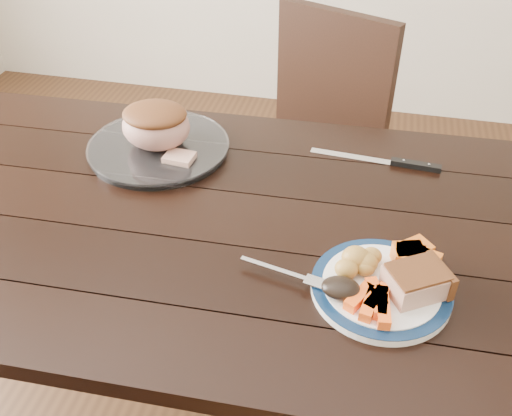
% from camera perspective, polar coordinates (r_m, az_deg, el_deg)
% --- Properties ---
extents(ground, '(4.00, 4.00, 0.00)m').
position_cam_1_polar(ground, '(1.81, -2.48, -19.63)').
color(ground, '#472B16').
rests_on(ground, ground).
extents(dining_table, '(1.63, 0.95, 0.75)m').
position_cam_1_polar(dining_table, '(1.30, -3.25, -3.95)').
color(dining_table, black).
rests_on(dining_table, ground).
extents(chair_far, '(0.56, 0.56, 0.93)m').
position_cam_1_polar(chair_far, '(1.95, 5.66, 6.77)').
color(chair_far, black).
rests_on(chair_far, ground).
extents(dinner_plate, '(0.26, 0.26, 0.02)m').
position_cam_1_polar(dinner_plate, '(1.09, 12.37, -7.87)').
color(dinner_plate, white).
rests_on(dinner_plate, dining_table).
extents(plate_rim, '(0.26, 0.26, 0.02)m').
position_cam_1_polar(plate_rim, '(1.09, 12.43, -7.56)').
color(plate_rim, '#0C213F').
rests_on(plate_rim, dinner_plate).
extents(serving_platter, '(0.35, 0.35, 0.02)m').
position_cam_1_polar(serving_platter, '(1.47, -9.69, 5.88)').
color(serving_platter, white).
rests_on(serving_platter, dining_table).
extents(pork_slice, '(0.13, 0.12, 0.05)m').
position_cam_1_polar(pork_slice, '(1.07, 15.69, -7.13)').
color(pork_slice, tan).
rests_on(pork_slice, dinner_plate).
extents(roasted_potatoes, '(0.09, 0.09, 0.05)m').
position_cam_1_polar(roasted_potatoes, '(1.09, 10.30, -5.32)').
color(roasted_potatoes, gold).
rests_on(roasted_potatoes, dinner_plate).
extents(carrot_batons, '(0.08, 0.11, 0.02)m').
position_cam_1_polar(carrot_batons, '(1.04, 11.73, -9.14)').
color(carrot_batons, '#FF5915').
rests_on(carrot_batons, dinner_plate).
extents(pumpkin_wedges, '(0.09, 0.09, 0.04)m').
position_cam_1_polar(pumpkin_wedges, '(1.12, 15.52, -4.77)').
color(pumpkin_wedges, orange).
rests_on(pumpkin_wedges, dinner_plate).
extents(dark_mushroom, '(0.07, 0.05, 0.03)m').
position_cam_1_polar(dark_mushroom, '(1.04, 8.48, -7.92)').
color(dark_mushroom, black).
rests_on(dark_mushroom, dinner_plate).
extents(fork, '(0.18, 0.06, 0.00)m').
position_cam_1_polar(fork, '(1.08, 3.45, -6.65)').
color(fork, silver).
rests_on(fork, dinner_plate).
extents(roast_joint, '(0.17, 0.15, 0.11)m').
position_cam_1_polar(roast_joint, '(1.44, -9.95, 8.02)').
color(roast_joint, tan).
rests_on(roast_joint, serving_platter).
extents(cut_slice, '(0.07, 0.06, 0.02)m').
position_cam_1_polar(cut_slice, '(1.39, -7.66, 4.97)').
color(cut_slice, tan).
rests_on(cut_slice, serving_platter).
extents(carving_knife, '(0.32, 0.05, 0.01)m').
position_cam_1_polar(carving_knife, '(1.44, 14.13, 4.40)').
color(carving_knife, silver).
rests_on(carving_knife, dining_table).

